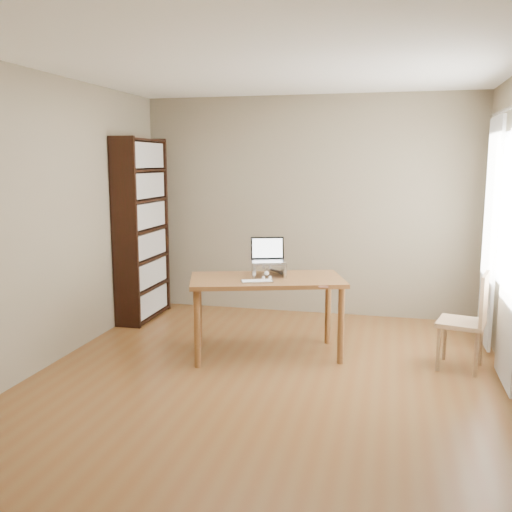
{
  "coord_description": "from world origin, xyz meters",
  "views": [
    {
      "loc": [
        0.99,
        -4.53,
        1.83
      ],
      "look_at": [
        -0.24,
        0.58,
        0.96
      ],
      "focal_mm": 40.0,
      "sensor_mm": 36.0,
      "label": 1
    }
  ],
  "objects_px": {
    "desk": "(267,288)",
    "bookshelf": "(142,230)",
    "laptop": "(270,256)",
    "cat": "(268,269)",
    "keyboard": "(257,281)",
    "chair": "(470,317)"
  },
  "relations": [
    {
      "from": "desk",
      "to": "keyboard",
      "type": "bearing_deg",
      "value": -118.84
    },
    {
      "from": "laptop",
      "to": "chair",
      "type": "bearing_deg",
      "value": -20.63
    },
    {
      "from": "laptop",
      "to": "keyboard",
      "type": "distance_m",
      "value": 0.4
    },
    {
      "from": "cat",
      "to": "chair",
      "type": "xyz_separation_m",
      "value": [
        1.84,
        -0.07,
        -0.34
      ]
    },
    {
      "from": "cat",
      "to": "laptop",
      "type": "bearing_deg",
      "value": 51.94
    },
    {
      "from": "bookshelf",
      "to": "desk",
      "type": "xyz_separation_m",
      "value": [
        1.69,
        -0.95,
        -0.4
      ]
    },
    {
      "from": "keyboard",
      "to": "cat",
      "type": "relative_size",
      "value": 0.66
    },
    {
      "from": "laptop",
      "to": "cat",
      "type": "distance_m",
      "value": 0.13
    },
    {
      "from": "desk",
      "to": "cat",
      "type": "xyz_separation_m",
      "value": [
        -0.01,
        0.11,
        0.16
      ]
    },
    {
      "from": "laptop",
      "to": "chair",
      "type": "relative_size",
      "value": 0.42
    },
    {
      "from": "desk",
      "to": "laptop",
      "type": "distance_m",
      "value": 0.32
    },
    {
      "from": "laptop",
      "to": "chair",
      "type": "xyz_separation_m",
      "value": [
        1.82,
        -0.09,
        -0.47
      ]
    },
    {
      "from": "desk",
      "to": "keyboard",
      "type": "relative_size",
      "value": 5.04
    },
    {
      "from": "cat",
      "to": "keyboard",
      "type": "bearing_deg",
      "value": -107.43
    },
    {
      "from": "bookshelf",
      "to": "laptop",
      "type": "distance_m",
      "value": 1.88
    },
    {
      "from": "bookshelf",
      "to": "cat",
      "type": "bearing_deg",
      "value": -26.55
    },
    {
      "from": "desk",
      "to": "bookshelf",
      "type": "bearing_deg",
      "value": 132.97
    },
    {
      "from": "cat",
      "to": "chair",
      "type": "height_order",
      "value": "cat"
    },
    {
      "from": "bookshelf",
      "to": "chair",
      "type": "bearing_deg",
      "value": -14.45
    },
    {
      "from": "keyboard",
      "to": "cat",
      "type": "distance_m",
      "value": 0.34
    },
    {
      "from": "desk",
      "to": "chair",
      "type": "bearing_deg",
      "value": -16.35
    },
    {
      "from": "chair",
      "to": "keyboard",
      "type": "bearing_deg",
      "value": -157.59
    }
  ]
}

